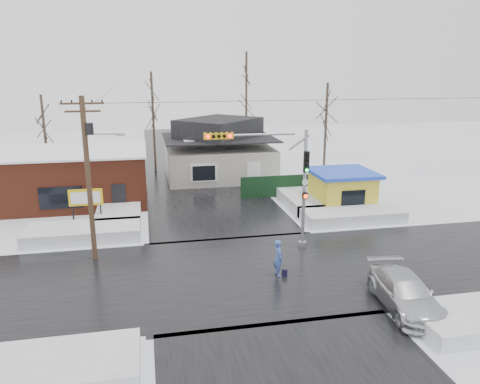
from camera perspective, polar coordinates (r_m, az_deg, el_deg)
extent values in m
plane|color=white|center=(24.81, 0.98, -9.81)|extent=(120.00, 120.00, 0.00)
cube|color=black|center=(24.81, 0.98, -9.79)|extent=(10.00, 120.00, 0.02)
cube|color=black|center=(24.81, 0.98, -9.79)|extent=(120.00, 10.00, 0.02)
cube|color=white|center=(30.93, -18.55, -4.70)|extent=(7.00, 3.00, 0.80)
cube|color=white|center=(33.67, 13.46, -2.73)|extent=(7.00, 3.00, 0.80)
cube|color=white|center=(18.50, -23.64, -19.34)|extent=(7.00, 3.00, 0.70)
cube|color=white|center=(35.49, -14.45, -1.88)|extent=(3.00, 8.00, 0.80)
cube|color=white|center=(37.38, 7.48, -0.68)|extent=(3.00, 8.00, 0.80)
cylinder|color=gray|center=(27.41, 7.83, 0.25)|extent=(0.20, 0.20, 7.00)
cylinder|color=gray|center=(28.44, 7.59, -6.29)|extent=(0.50, 0.50, 0.30)
cylinder|color=gray|center=(25.93, 1.77, 6.98)|extent=(4.60, 0.14, 0.14)
cube|color=gold|center=(25.55, -2.63, 6.85)|extent=(1.60, 0.28, 0.35)
sphere|color=#FF0C0C|center=(25.30, -3.93, 6.76)|extent=(0.20, 0.20, 0.20)
sphere|color=#FF0C0C|center=(25.49, -1.23, 6.85)|extent=(0.20, 0.20, 0.20)
cube|color=black|center=(26.85, 8.10, 3.66)|extent=(0.30, 0.22, 1.20)
sphere|color=#0CE533|center=(26.81, 8.16, 2.65)|extent=(0.18, 0.18, 0.18)
cube|color=black|center=(27.31, 7.94, -0.46)|extent=(0.30, 0.20, 0.35)
cylinder|color=#382619|center=(26.34, -17.97, 1.29)|extent=(0.28, 0.28, 9.00)
cube|color=#382619|center=(25.73, -18.71, 10.19)|extent=(2.20, 0.10, 0.10)
cube|color=#382619|center=(25.76, -18.63, 9.30)|extent=(1.80, 0.10, 0.10)
cylinder|color=black|center=(25.83, -17.91, 7.36)|extent=(0.44, 0.44, 0.60)
cylinder|color=gray|center=(25.80, -16.42, 6.80)|extent=(1.80, 0.08, 0.08)
cube|color=gray|center=(25.75, -14.40, 6.81)|extent=(0.50, 0.22, 0.12)
cube|color=maroon|center=(39.37, -20.17, 1.72)|extent=(12.00, 8.00, 4.00)
cube|color=white|center=(38.99, -20.44, 4.66)|extent=(12.20, 8.20, 0.15)
cube|color=black|center=(35.66, -20.97, -0.66)|extent=(3.00, 0.08, 1.60)
cube|color=black|center=(35.28, -14.52, -0.81)|extent=(1.00, 0.08, 2.20)
cylinder|color=black|center=(33.26, -19.68, -2.53)|extent=(0.10, 0.10, 1.80)
cylinder|color=black|center=(33.04, -16.59, -2.38)|extent=(0.10, 0.10, 1.80)
cube|color=gold|center=(32.84, -18.29, -0.62)|extent=(2.20, 0.18, 1.10)
cube|color=white|center=(32.73, -18.31, -0.67)|extent=(1.90, 0.02, 0.80)
cube|color=beige|center=(45.41, -2.57, 3.65)|extent=(10.00, 8.00, 3.00)
cube|color=black|center=(45.00, -2.61, 6.65)|extent=(10.40, 8.40, 0.12)
pyramid|color=black|center=(44.87, -2.63, 7.86)|extent=(9.00, 7.00, 1.80)
cube|color=maroon|center=(46.44, 1.12, 8.17)|extent=(0.70, 0.70, 1.40)
cube|color=white|center=(41.23, -4.43, 2.32)|extent=(2.40, 0.12, 1.60)
cube|color=yellow|center=(36.25, 12.29, 0.08)|extent=(4.00, 4.00, 2.60)
cube|color=blue|center=(35.91, 12.42, 2.32)|extent=(4.60, 4.60, 0.25)
cube|color=black|center=(34.47, 13.64, -0.77)|extent=(1.80, 0.06, 1.20)
cube|color=black|center=(38.93, 5.86, 0.77)|extent=(8.00, 0.12, 1.80)
cylinder|color=#332821|center=(48.30, -10.51, 8.30)|extent=(0.24, 0.24, 10.00)
cylinder|color=#332821|center=(51.35, 0.77, 10.05)|extent=(0.24, 0.24, 12.00)
cylinder|color=#332821|center=(45.65, 10.39, 7.30)|extent=(0.24, 0.24, 9.00)
cylinder|color=#332821|center=(47.31, -22.64, 6.05)|extent=(0.24, 0.24, 8.00)
imported|color=#3F5BB0|center=(24.19, 4.68, -8.03)|extent=(0.51, 0.73, 1.93)
imported|color=silver|center=(22.39, 19.44, -11.52)|extent=(2.59, 5.27, 1.47)
cube|color=black|center=(24.44, 5.46, -9.83)|extent=(0.30, 0.21, 0.35)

